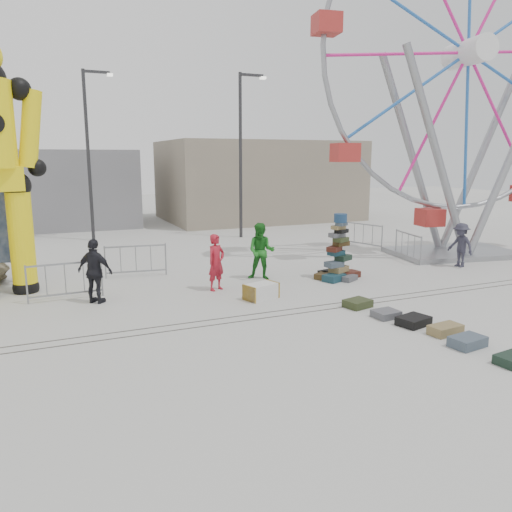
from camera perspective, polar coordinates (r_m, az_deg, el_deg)
name	(u,v)px	position (r m, az deg, el deg)	size (l,w,h in m)	color
ground	(320,319)	(12.73, 7.34, -7.13)	(90.00, 90.00, 0.00)	#9E9E99
track_line_near	(308,312)	(13.22, 6.02, -6.38)	(40.00, 0.04, 0.01)	#47443F
track_line_far	(301,308)	(13.56, 5.19, -5.92)	(40.00, 0.04, 0.01)	#47443F
building_right	(258,180)	(33.16, 0.25, 8.63)	(12.00, 8.00, 5.00)	gray
building_left	(44,188)	(32.42, -23.04, 7.16)	(10.00, 8.00, 4.40)	gray
lamp_post_right	(242,147)	(25.16, -1.58, 12.32)	(1.41, 0.25, 8.00)	#2D2D30
lamp_post_left	(90,147)	(25.48, -18.46, 11.75)	(1.41, 0.25, 8.00)	#2D2D30
suitcase_tower	(338,261)	(16.84, 9.35, -0.51)	(1.64, 1.42, 2.18)	#193E4B
ferris_wheel	(466,80)	(22.15, 22.90, 18.00)	(11.99, 3.77, 14.07)	gray
steamer_trunk	(261,291)	(14.31, 0.58, -4.05)	(0.94, 0.54, 0.44)	silver
row_case_0	(358,303)	(13.83, 11.54, -5.33)	(0.69, 0.54, 0.21)	#323C1E
row_case_1	(386,314)	(13.12, 14.63, -6.43)	(0.62, 0.52, 0.18)	#58595F
row_case_2	(413,321)	(12.73, 17.56, -7.08)	(0.76, 0.57, 0.21)	black
row_case_3	(445,329)	(12.34, 20.83, -7.86)	(0.79, 0.44, 0.22)	olive
row_case_4	(468,342)	(11.73, 23.02, -8.99)	(0.76, 0.50, 0.23)	#465564
barricade_dummy_b	(65,281)	(15.11, -20.96, -2.69)	(2.00, 0.10, 1.10)	gray
barricade_dummy_c	(136,261)	(17.36, -13.56, -0.53)	(2.00, 0.10, 1.10)	gray
barricade_wheel_front	(408,246)	(20.48, 16.96, 1.05)	(2.00, 0.10, 1.10)	gray
barricade_wheel_back	(363,235)	(22.93, 12.15, 2.33)	(2.00, 0.10, 1.10)	gray
pedestrian_red	(216,262)	(15.15, -4.56, -0.73)	(0.63, 0.41, 1.72)	maroon
pedestrian_green	(261,251)	(16.46, 0.61, 0.54)	(0.91, 0.71, 1.88)	#1B6D1D
pedestrian_black	(95,271)	(14.43, -17.92, -1.68)	(1.06, 0.44, 1.81)	black
pedestrian_grey	(461,245)	(19.85, 22.34, 1.16)	(1.05, 0.61, 1.63)	#2A2A38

